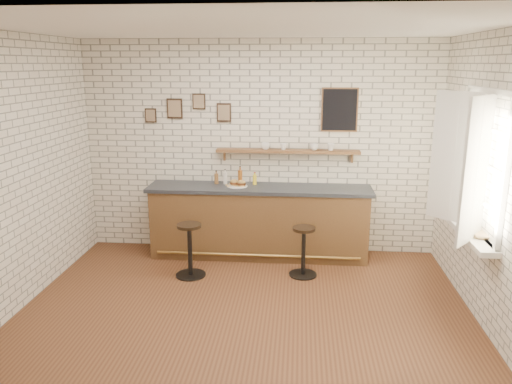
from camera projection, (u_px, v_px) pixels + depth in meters
ground at (245, 312)px, 5.52m from camera, size 5.00×5.00×0.00m
bar_counter at (259, 221)px, 7.03m from camera, size 3.10×0.65×1.01m
sandwich_plate at (237, 186)px, 6.92m from camera, size 0.28×0.28×0.01m
ciabatta_sandwich at (238, 183)px, 6.91m from camera, size 0.23×0.15×0.08m
potato_chips at (236, 186)px, 6.91m from camera, size 0.27×0.18×0.00m
bitters_bottle_brown at (216, 178)px, 7.06m from camera, size 0.06×0.06×0.19m
bitters_bottle_white at (225, 178)px, 7.04m from camera, size 0.06×0.06×0.21m
bitters_bottle_amber at (240, 177)px, 7.02m from camera, size 0.06×0.06×0.26m
condiment_bottle_yellow at (255, 179)px, 7.01m from camera, size 0.06×0.06×0.18m
bar_stool_left at (190, 248)px, 6.37m from camera, size 0.39×0.39×0.70m
bar_stool_right at (303, 250)px, 6.39m from camera, size 0.38×0.38×0.65m
wall_shelf at (288, 151)px, 6.95m from camera, size 2.00×0.18×0.18m
shelf_cup_a at (265, 146)px, 6.96m from camera, size 0.15×0.15×0.10m
shelf_cup_b at (283, 147)px, 6.94m from camera, size 0.12×0.12×0.09m
shelf_cup_c at (314, 147)px, 6.90m from camera, size 0.13×0.13×0.09m
shelf_cup_d at (331, 147)px, 6.88m from camera, size 0.12×0.12×0.10m
back_wall_decor at (276, 110)px, 6.90m from camera, size 2.96×0.02×0.56m
window_sill at (468, 232)px, 5.38m from camera, size 0.20×1.35×0.06m
casement_window at (472, 164)px, 5.19m from camera, size 0.40×1.30×1.56m
book_lower at (472, 235)px, 5.18m from camera, size 0.20×0.25×0.02m
book_upper at (473, 233)px, 5.17m from camera, size 0.19×0.26×0.02m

